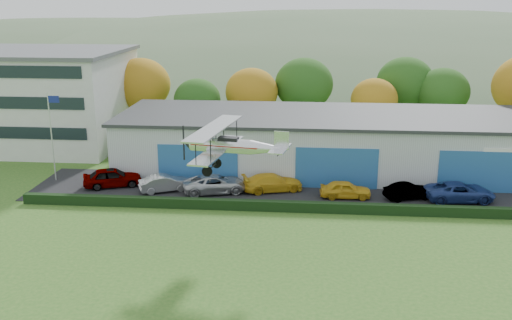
# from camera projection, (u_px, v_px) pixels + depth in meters

# --- Properties ---
(apron) EXTENTS (48.00, 9.00, 0.05)m
(apron) POSITION_uv_depth(u_px,v_px,m) (312.00, 191.00, 48.36)
(apron) COLOR black
(apron) RESTS_ON ground
(hedge) EXTENTS (46.00, 0.60, 0.80)m
(hedge) POSITION_uv_depth(u_px,v_px,m) (313.00, 207.00, 43.66)
(hedge) COLOR black
(hedge) RESTS_ON ground
(hangar) EXTENTS (40.60, 12.60, 5.30)m
(hangar) POSITION_uv_depth(u_px,v_px,m) (334.00, 142.00, 54.14)
(hangar) COLOR #B2B7BC
(hangar) RESTS_ON ground
(office_block) EXTENTS (20.60, 15.60, 10.40)m
(office_block) POSITION_uv_depth(u_px,v_px,m) (32.00, 97.00, 62.94)
(office_block) COLOR silver
(office_block) RESTS_ON ground
(flagpole) EXTENTS (1.05, 0.10, 8.00)m
(flagpole) POSITION_uv_depth(u_px,v_px,m) (52.00, 129.00, 49.93)
(flagpole) COLOR silver
(flagpole) RESTS_ON ground
(tree_belt) EXTENTS (75.70, 13.22, 10.12)m
(tree_belt) POSITION_uv_depth(u_px,v_px,m) (294.00, 89.00, 65.78)
(tree_belt) COLOR #3D2614
(tree_belt) RESTS_ON ground
(distant_hills) EXTENTS (430.00, 196.00, 56.00)m
(distant_hills) POSITION_uv_depth(u_px,v_px,m) (283.00, 99.00, 166.51)
(distant_hills) COLOR #4C6642
(distant_hills) RESTS_ON ground
(car_0) EXTENTS (5.30, 3.61, 1.67)m
(car_0) POSITION_uv_depth(u_px,v_px,m) (112.00, 177.00, 49.28)
(car_0) COLOR gray
(car_0) RESTS_ON apron
(car_1) EXTENTS (4.53, 3.17, 1.42)m
(car_1) POSITION_uv_depth(u_px,v_px,m) (165.00, 183.00, 48.13)
(car_1) COLOR silver
(car_1) RESTS_ON apron
(car_2) EXTENTS (5.91, 3.93, 1.51)m
(car_2) POSITION_uv_depth(u_px,v_px,m) (216.00, 184.00, 47.80)
(car_2) COLOR silver
(car_2) RESTS_ON apron
(car_3) EXTENTS (5.49, 3.51, 1.48)m
(car_3) POSITION_uv_depth(u_px,v_px,m) (272.00, 182.00, 48.20)
(car_3) COLOR gold
(car_3) RESTS_ON apron
(car_4) EXTENTS (4.20, 1.82, 1.41)m
(car_4) POSITION_uv_depth(u_px,v_px,m) (345.00, 189.00, 46.57)
(car_4) COLOR gold
(car_4) RESTS_ON apron
(car_5) EXTENTS (4.25, 2.55, 1.32)m
(car_5) POSITION_uv_depth(u_px,v_px,m) (409.00, 191.00, 46.27)
(car_5) COLOR gray
(car_5) RESTS_ON apron
(car_6) EXTENTS (5.77, 3.15, 1.53)m
(car_6) POSITION_uv_depth(u_px,v_px,m) (460.00, 192.00, 45.82)
(car_6) COLOR navy
(car_6) RESTS_ON apron
(biplane) EXTENTS (6.98, 7.98, 2.97)m
(biplane) POSITION_uv_depth(u_px,v_px,m) (230.00, 144.00, 35.79)
(biplane) COLOR silver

